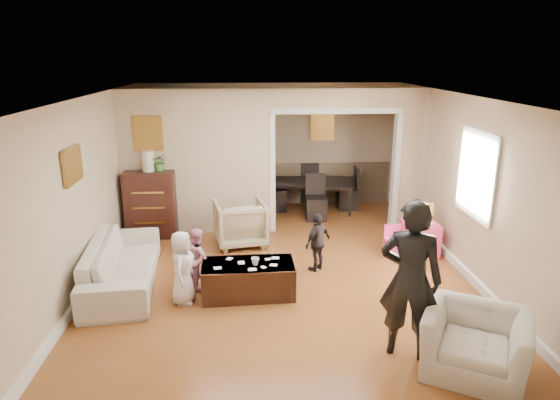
{
  "coord_description": "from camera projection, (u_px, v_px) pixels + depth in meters",
  "views": [
    {
      "loc": [
        -0.45,
        -6.87,
        3.15
      ],
      "look_at": [
        0.0,
        0.2,
        1.05
      ],
      "focal_mm": 31.4,
      "sensor_mm": 36.0,
      "label": 1
    }
  ],
  "objects": [
    {
      "name": "floor",
      "position": [
        281.0,
        269.0,
        7.49
      ],
      "size": [
        7.0,
        7.0,
        0.0
      ],
      "primitive_type": "plane",
      "color": "#9B5628",
      "rests_on": "ground"
    },
    {
      "name": "partition_left",
      "position": [
        198.0,
        163.0,
        8.76
      ],
      "size": [
        2.75,
        0.18,
        2.6
      ],
      "primitive_type": "cube",
      "color": "#C3AC8F",
      "rests_on": "ground"
    },
    {
      "name": "partition_right",
      "position": [
        409.0,
        160.0,
        9.0
      ],
      "size": [
        0.55,
        0.18,
        2.6
      ],
      "primitive_type": "cube",
      "color": "#C3AC8F",
      "rests_on": "ground"
    },
    {
      "name": "partition_header",
      "position": [
        337.0,
        98.0,
        8.59
      ],
      "size": [
        2.22,
        0.18,
        0.35
      ],
      "primitive_type": "cube",
      "color": "#C3AC8F",
      "rests_on": "partition_right"
    },
    {
      "name": "window_pane",
      "position": [
        477.0,
        174.0,
        6.84
      ],
      "size": [
        0.03,
        0.95,
        1.1
      ],
      "primitive_type": "cube",
      "color": "white",
      "rests_on": "ground"
    },
    {
      "name": "framed_art_partition",
      "position": [
        148.0,
        133.0,
        8.46
      ],
      "size": [
        0.45,
        0.03,
        0.55
      ],
      "primitive_type": "cube",
      "color": "brown",
      "rests_on": "partition_left"
    },
    {
      "name": "framed_art_sofa_wall",
      "position": [
        72.0,
        165.0,
        6.24
      ],
      "size": [
        0.03,
        0.55,
        0.4
      ],
      "primitive_type": "cube",
      "color": "brown"
    },
    {
      "name": "framed_art_alcove",
      "position": [
        322.0,
        126.0,
        10.37
      ],
      "size": [
        0.45,
        0.03,
        0.55
      ],
      "primitive_type": "cube",
      "color": "brown"
    },
    {
      "name": "sofa",
      "position": [
        122.0,
        263.0,
        6.91
      ],
      "size": [
        1.11,
        2.32,
        0.65
      ],
      "primitive_type": "imported",
      "rotation": [
        0.0,
        0.0,
        1.68
      ],
      "color": "beige",
      "rests_on": "ground"
    },
    {
      "name": "armchair_back",
      "position": [
        240.0,
        223.0,
        8.39
      ],
      "size": [
        0.97,
        0.99,
        0.77
      ],
      "primitive_type": "imported",
      "rotation": [
        0.0,
        0.0,
        3.34
      ],
      "color": "tan",
      "rests_on": "ground"
    },
    {
      "name": "armchair_front",
      "position": [
        475.0,
        343.0,
        5.0
      ],
      "size": [
        1.31,
        1.26,
        0.66
      ],
      "primitive_type": "imported",
      "rotation": [
        0.0,
        0.0,
        -0.51
      ],
      "color": "beige",
      "rests_on": "ground"
    },
    {
      "name": "dresser",
      "position": [
        151.0,
        204.0,
        8.74
      ],
      "size": [
        0.87,
        0.49,
        1.2
      ],
      "primitive_type": "cube",
      "color": "#34140F",
      "rests_on": "ground"
    },
    {
      "name": "table_lamp",
      "position": [
        148.0,
        161.0,
        8.52
      ],
      "size": [
        0.22,
        0.22,
        0.36
      ],
      "primitive_type": "cylinder",
      "color": "beige",
      "rests_on": "dresser"
    },
    {
      "name": "potted_plant",
      "position": [
        160.0,
        162.0,
        8.54
      ],
      "size": [
        0.29,
        0.25,
        0.32
      ],
      "primitive_type": "imported",
      "color": "#3B6E31",
      "rests_on": "dresser"
    },
    {
      "name": "coffee_table",
      "position": [
        248.0,
        279.0,
        6.64
      ],
      "size": [
        1.26,
        0.68,
        0.46
      ],
      "primitive_type": "cube",
      "rotation": [
        0.0,
        0.0,
        0.05
      ],
      "color": "#391E12",
      "rests_on": "ground"
    },
    {
      "name": "coffee_cup",
      "position": [
        255.0,
        261.0,
        6.52
      ],
      "size": [
        0.11,
        0.11,
        0.1
      ],
      "primitive_type": "imported",
      "rotation": [
        0.0,
        0.0,
        0.05
      ],
      "color": "silver",
      "rests_on": "coffee_table"
    },
    {
      "name": "play_table",
      "position": [
        419.0,
        238.0,
        8.06
      ],
      "size": [
        0.55,
        0.55,
        0.52
      ],
      "primitive_type": "cube",
      "rotation": [
        0.0,
        0.0,
        0.0
      ],
      "color": "#EE3E6D",
      "rests_on": "ground"
    },
    {
      "name": "cereal_box",
      "position": [
        426.0,
        212.0,
        8.04
      ],
      "size": [
        0.2,
        0.07,
        0.3
      ],
      "primitive_type": "cube",
      "rotation": [
        0.0,
        0.0,
        0.0
      ],
      "color": "yellow",
      "rests_on": "play_table"
    },
    {
      "name": "cyan_cup",
      "position": [
        416.0,
        222.0,
        7.92
      ],
      "size": [
        0.08,
        0.08,
        0.08
      ],
      "primitive_type": "cylinder",
      "color": "#25A8B9",
      "rests_on": "play_table"
    },
    {
      "name": "toy_block",
      "position": [
        411.0,
        219.0,
        8.08
      ],
      "size": [
        0.1,
        0.08,
        0.05
      ],
      "primitive_type": "cube",
      "rotation": [
        0.0,
        0.0,
        0.35
      ],
      "color": "red",
      "rests_on": "play_table"
    },
    {
      "name": "play_bowl",
      "position": [
        426.0,
        224.0,
        7.86
      ],
      "size": [
        0.22,
        0.22,
        0.06
      ],
      "primitive_type": "imported",
      "rotation": [
        0.0,
        0.0,
        0.0
      ],
      "color": "white",
      "rests_on": "play_table"
    },
    {
      "name": "dining_table",
      "position": [
        312.0,
        195.0,
        10.31
      ],
      "size": [
        1.94,
        1.33,
        0.62
      ],
      "primitive_type": "imported",
      "rotation": [
        0.0,
        0.0,
        -0.21
      ],
      "color": "black",
      "rests_on": "ground"
    },
    {
      "name": "adult_person",
      "position": [
        410.0,
        280.0,
        5.13
      ],
      "size": [
        0.77,
        0.66,
        1.78
      ],
      "primitive_type": "imported",
      "rotation": [
        0.0,
        0.0,
        2.71
      ],
      "color": "black",
      "rests_on": "ground"
    },
    {
      "name": "child_kneel_a",
      "position": [
        182.0,
        268.0,
        6.37
      ],
      "size": [
        0.37,
        0.52,
        0.99
      ],
      "primitive_type": "imported",
      "rotation": [
        0.0,
        0.0,
        1.45
      ],
      "color": "silver",
      "rests_on": "ground"
    },
    {
      "name": "child_kneel_b",
      "position": [
        198.0,
        258.0,
        6.83
      ],
      "size": [
        0.47,
        0.51,
        0.87
      ],
      "primitive_type": "imported",
      "rotation": [
        0.0,
        0.0,
        1.97
      ],
      "color": "#D28393",
      "rests_on": "ground"
    },
    {
      "name": "child_toddler",
      "position": [
        318.0,
        242.0,
        7.36
      ],
      "size": [
        0.54,
        0.52,
        0.91
      ],
      "primitive_type": "imported",
      "rotation": [
        0.0,
        0.0,
        -2.39
      ],
      "color": "black",
      "rests_on": "ground"
    },
    {
      "name": "craft_papers",
      "position": [
        252.0,
        264.0,
        6.56
      ],
      "size": [
        0.89,
        0.47,
        0.0
      ],
      "color": "white",
      "rests_on": "coffee_table"
    }
  ]
}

